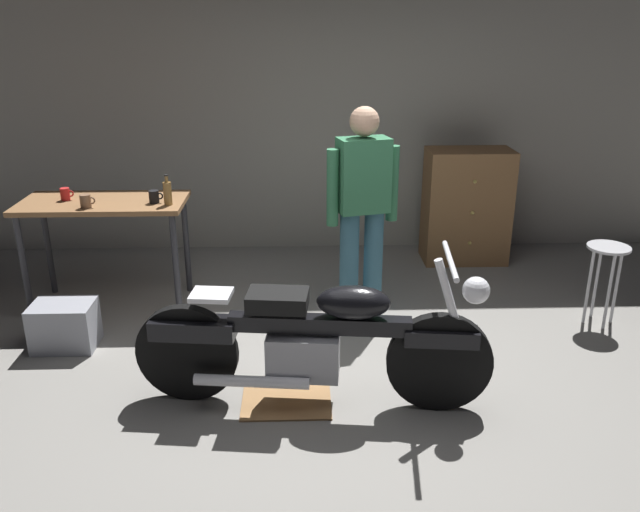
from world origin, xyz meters
TOP-DOWN VIEW (x-y plane):
  - ground_plane at (0.00, 0.00)m, footprint 12.00×12.00m
  - back_wall at (0.00, 2.80)m, footprint 8.00×0.12m
  - workbench at (-1.75, 1.35)m, footprint 1.30×0.64m
  - motorcycle at (-0.10, -0.20)m, footprint 2.18×0.60m
  - person_standing at (0.30, 1.05)m, footprint 0.56×0.31m
  - shop_stool at (2.17, 0.87)m, footprint 0.32×0.32m
  - wooden_dresser at (1.44, 2.30)m, footprint 0.80×0.47m
  - drip_tray at (-0.28, -0.19)m, footprint 0.56×0.40m
  - storage_bin at (-1.90, 0.60)m, footprint 0.44×0.32m
  - mug_black_matte at (-1.32, 1.27)m, footprint 0.11×0.08m
  - mug_brown_stoneware at (-1.81, 1.15)m, footprint 0.12×0.08m
  - mug_red_diner at (-2.04, 1.37)m, footprint 0.11×0.07m
  - bottle at (-1.20, 1.21)m, footprint 0.06×0.06m

SIDE VIEW (x-z plane):
  - ground_plane at x=0.00m, z-range 0.00..0.00m
  - drip_tray at x=-0.28m, z-range 0.00..0.01m
  - storage_bin at x=-1.90m, z-range 0.00..0.34m
  - motorcycle at x=-0.10m, z-range -0.05..0.95m
  - shop_stool at x=2.17m, z-range 0.18..0.82m
  - wooden_dresser at x=1.44m, z-range 0.00..1.10m
  - workbench at x=-1.75m, z-range 0.34..1.24m
  - person_standing at x=0.30m, z-range 0.09..1.76m
  - mug_red_diner at x=-2.04m, z-range 0.90..1.00m
  - mug_black_matte at x=-1.32m, z-range 0.90..1.00m
  - mug_brown_stoneware at x=-1.81m, z-range 0.90..1.00m
  - bottle at x=-1.20m, z-range 0.88..1.12m
  - back_wall at x=0.00m, z-range 0.00..3.10m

